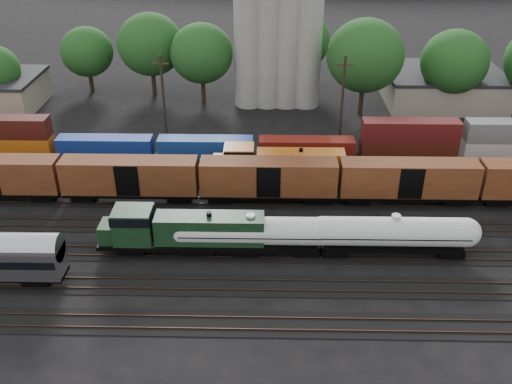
{
  "coord_description": "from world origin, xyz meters",
  "views": [
    {
      "loc": [
        1.93,
        -50.63,
        32.64
      ],
      "look_at": [
        0.85,
        2.0,
        3.0
      ],
      "focal_mm": 40.0,
      "sensor_mm": 36.0,
      "label": 1
    }
  ],
  "objects_px": {
    "tank_car_a": "(251,232)",
    "grain_silo": "(277,34)",
    "orange_locomotive": "(276,163)",
    "green_locomotive": "(178,230)"
  },
  "relations": [
    {
      "from": "green_locomotive",
      "to": "orange_locomotive",
      "type": "relative_size",
      "value": 1.0
    },
    {
      "from": "green_locomotive",
      "to": "grain_silo",
      "type": "height_order",
      "value": "grain_silo"
    },
    {
      "from": "green_locomotive",
      "to": "orange_locomotive",
      "type": "bearing_deg",
      "value": 57.64
    },
    {
      "from": "orange_locomotive",
      "to": "grain_silo",
      "type": "relative_size",
      "value": 0.6
    },
    {
      "from": "orange_locomotive",
      "to": "green_locomotive",
      "type": "bearing_deg",
      "value": -122.36
    },
    {
      "from": "tank_car_a",
      "to": "grain_silo",
      "type": "distance_m",
      "value": 42.02
    },
    {
      "from": "tank_car_a",
      "to": "grain_silo",
      "type": "xyz_separation_m",
      "value": [
        2.8,
        41.0,
        8.75
      ]
    },
    {
      "from": "green_locomotive",
      "to": "tank_car_a",
      "type": "relative_size",
      "value": 1.08
    },
    {
      "from": "tank_car_a",
      "to": "grain_silo",
      "type": "bearing_deg",
      "value": 86.1
    },
    {
      "from": "tank_car_a",
      "to": "grain_silo",
      "type": "relative_size",
      "value": 0.55
    }
  ]
}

